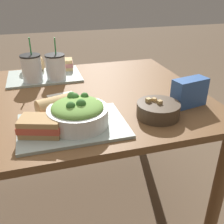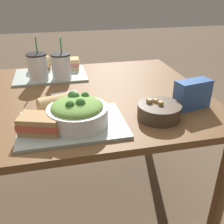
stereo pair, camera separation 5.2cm
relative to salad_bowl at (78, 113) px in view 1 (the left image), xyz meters
name	(u,v)px [view 1 (the left image)]	position (x,y,z in m)	size (l,w,h in m)	color
ground_plane	(64,209)	(-0.08, 0.30, -0.79)	(12.00, 12.00, 0.00)	brown
dining_table	(53,113)	(-0.08, 0.30, -0.14)	(1.48, 1.01, 0.73)	brown
tray_near	(73,126)	(-0.02, 0.00, -0.05)	(0.41, 0.29, 0.01)	#99A89E
tray_far	(45,76)	(-0.09, 0.62, -0.05)	(0.41, 0.29, 0.01)	#99A89E
salad_bowl	(78,113)	(0.00, 0.00, 0.00)	(0.23, 0.23, 0.11)	white
soup_bowl	(158,109)	(0.33, -0.01, -0.03)	(0.18, 0.18, 0.08)	#473828
sandwich_near	(41,126)	(-0.14, -0.03, -0.02)	(0.17, 0.14, 0.06)	tan
baguette_near	(58,105)	(-0.06, 0.10, -0.01)	(0.18, 0.12, 0.08)	tan
sandwich_far	(61,64)	(0.01, 0.70, -0.02)	(0.16, 0.10, 0.06)	tan
baguette_far	(33,65)	(-0.15, 0.72, -0.01)	(0.13, 0.11, 0.08)	tan
drink_cup_dark	(32,69)	(-0.15, 0.53, 0.02)	(0.11, 0.11, 0.23)	silver
drink_cup_red	(56,68)	(-0.03, 0.53, 0.02)	(0.11, 0.11, 0.23)	silver
chip_bag	(189,92)	(0.50, 0.05, 0.00)	(0.17, 0.10, 0.12)	#335BA3
napkin_folded	(62,96)	(-0.03, 0.31, -0.06)	(0.14, 0.11, 0.00)	silver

